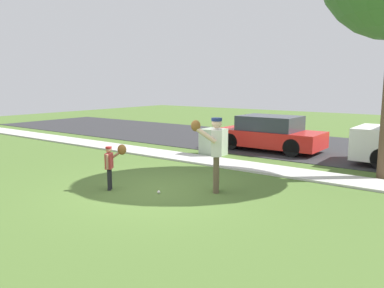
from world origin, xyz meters
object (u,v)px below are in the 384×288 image
person_child (112,161)px  person_adult (215,146)px  baseball (159,192)px  utility_cabinet (213,142)px  parked_hatchback_red (270,134)px

person_child → person_adult: bearing=-1.2°
person_adult → person_child: (-2.13, -1.30, -0.39)m
baseball → utility_cabinet: (-1.68, 4.85, 0.44)m
person_adult → baseball: bearing=9.4°
baseball → parked_hatchback_red: (-0.49, 6.96, 0.62)m
parked_hatchback_red → utility_cabinet: bearing=-119.4°
person_adult → parked_hatchback_red: (-1.48, 6.07, -0.45)m
baseball → utility_cabinet: 5.16m
utility_cabinet → parked_hatchback_red: 2.43m
utility_cabinet → parked_hatchback_red: bearing=60.6°
person_adult → parked_hatchback_red: size_ratio=0.45×
parked_hatchback_red → baseball: bearing=-86.0°
baseball → parked_hatchback_red: size_ratio=0.02×
utility_cabinet → person_child: bearing=-84.1°
person_child → utility_cabinet: size_ratio=1.15×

